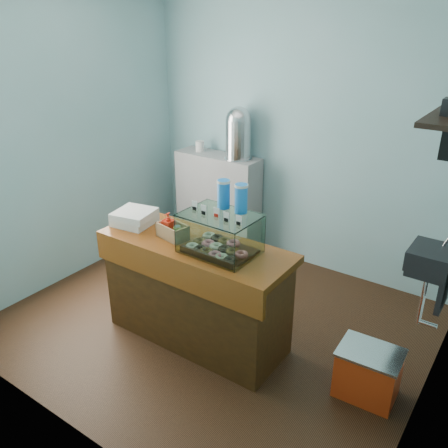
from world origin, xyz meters
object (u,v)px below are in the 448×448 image
Objects in this scene: counter at (196,291)px; display_case at (222,231)px; red_cooler at (368,373)px; coffee_urn at (238,132)px.

display_case is at bearing 4.37° from counter.
coffee_urn is at bearing 142.97° from red_cooler.
counter is 2.86× the size of coffee_urn.
coffee_urn is at bearing 120.70° from display_case.
display_case is 1.46m from red_cooler.
counter is at bearing -68.19° from coffee_urn.
counter is at bearing -174.36° from display_case.
coffee_urn is 2.75m from red_cooler.
display_case is 1.01× the size of coffee_urn.
display_case is at bearing -60.56° from coffee_urn.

